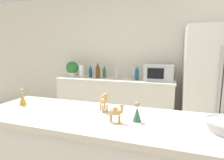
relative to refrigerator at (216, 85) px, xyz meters
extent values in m
cube|color=silver|center=(-1.23, 0.39, 0.39)|extent=(8.00, 0.06, 2.55)
cube|color=silver|center=(-1.66, 0.06, -0.46)|extent=(2.14, 0.60, 0.86)
cube|color=silver|center=(-1.66, 0.06, -0.01)|extent=(2.17, 0.63, 0.03)
cube|color=silver|center=(0.00, 0.00, 0.00)|extent=(0.95, 0.68, 1.77)
cube|color=black|center=(0.00, -0.34, 0.00)|extent=(0.01, 0.01, 1.70)
cylinder|color=#B2B5BA|center=(-0.05, -0.36, 0.09)|extent=(0.02, 0.02, 0.97)
cube|color=beige|center=(-0.98, -2.03, 0.07)|extent=(1.93, 0.55, 0.03)
cylinder|color=silver|center=(-2.57, 0.09, 0.05)|extent=(0.15, 0.15, 0.08)
sphere|color=#2D7033|center=(-2.57, 0.09, 0.19)|extent=(0.25, 0.25, 0.25)
cylinder|color=white|center=(-2.36, 0.08, 0.13)|extent=(0.11, 0.11, 0.24)
cube|color=#B2B5BA|center=(-0.86, 0.08, 0.15)|extent=(0.48, 0.36, 0.28)
cube|color=black|center=(-0.91, -0.10, 0.15)|extent=(0.26, 0.01, 0.17)
cylinder|color=navy|center=(-1.23, 0.01, 0.09)|extent=(0.06, 0.06, 0.16)
cone|color=navy|center=(-1.23, 0.01, 0.21)|extent=(0.06, 0.06, 0.09)
cylinder|color=gold|center=(-1.23, 0.01, 0.26)|extent=(0.02, 0.02, 0.01)
cylinder|color=#B2B7BC|center=(-1.60, 0.03, 0.09)|extent=(0.08, 0.08, 0.15)
cone|color=#B2B7BC|center=(-1.60, 0.03, 0.20)|extent=(0.07, 0.07, 0.08)
cylinder|color=gold|center=(-1.60, 0.03, 0.25)|extent=(0.03, 0.03, 0.01)
cylinder|color=brown|center=(-2.00, 0.06, 0.10)|extent=(0.08, 0.08, 0.19)
cone|color=brown|center=(-2.00, 0.06, 0.25)|extent=(0.08, 0.08, 0.11)
cylinder|color=gold|center=(-2.00, 0.06, 0.31)|extent=(0.03, 0.03, 0.01)
cylinder|color=#2D6033|center=(-1.89, 0.13, 0.08)|extent=(0.06, 0.06, 0.15)
cone|color=#2D6033|center=(-1.89, 0.13, 0.20)|extent=(0.06, 0.06, 0.08)
cylinder|color=gold|center=(-1.89, 0.13, 0.25)|extent=(0.02, 0.02, 0.01)
cylinder|color=#B2B7BC|center=(-1.30, 0.10, 0.09)|extent=(0.08, 0.08, 0.16)
cone|color=#B2B7BC|center=(-1.30, 0.10, 0.22)|extent=(0.08, 0.08, 0.09)
cylinder|color=gold|center=(-1.30, 0.10, 0.27)|extent=(0.03, 0.03, 0.01)
cylinder|color=navy|center=(-2.17, 0.09, 0.09)|extent=(0.06, 0.06, 0.15)
cone|color=navy|center=(-2.17, 0.09, 0.21)|extent=(0.06, 0.06, 0.09)
cylinder|color=gold|center=(-2.17, 0.09, 0.25)|extent=(0.02, 0.02, 0.01)
ellipsoid|color=tan|center=(-0.98, -2.10, 0.15)|extent=(0.08, 0.05, 0.04)
sphere|color=tan|center=(-0.98, -2.10, 0.16)|extent=(0.03, 0.03, 0.03)
cylinder|color=tan|center=(-0.94, -2.10, 0.17)|extent=(0.01, 0.01, 0.04)
sphere|color=tan|center=(-0.94, -2.10, 0.18)|extent=(0.02, 0.02, 0.02)
cylinder|color=tan|center=(-0.95, -2.09, 0.10)|extent=(0.01, 0.01, 0.04)
cylinder|color=tan|center=(-0.95, -2.11, 0.10)|extent=(0.01, 0.01, 0.04)
cylinder|color=tan|center=(-1.00, -2.09, 0.10)|extent=(0.01, 0.01, 0.04)
cylinder|color=tan|center=(-1.00, -2.12, 0.10)|extent=(0.01, 0.01, 0.04)
ellipsoid|color=tan|center=(-1.11, -1.93, 0.16)|extent=(0.10, 0.11, 0.05)
sphere|color=tan|center=(-1.11, -1.93, 0.18)|extent=(0.04, 0.04, 0.04)
cylinder|color=tan|center=(-1.08, -1.97, 0.18)|extent=(0.02, 0.02, 0.05)
sphere|color=tan|center=(-1.08, -1.97, 0.21)|extent=(0.03, 0.03, 0.03)
cylinder|color=tan|center=(-1.08, -1.95, 0.11)|extent=(0.01, 0.01, 0.05)
cylinder|color=tan|center=(-1.11, -1.97, 0.11)|extent=(0.01, 0.01, 0.05)
cylinder|color=tan|center=(-1.12, -1.90, 0.11)|extent=(0.01, 0.01, 0.05)
cylinder|color=tan|center=(-1.14, -1.92, 0.11)|extent=(0.01, 0.01, 0.05)
cone|color=#33664C|center=(-0.86, -2.05, 0.13)|extent=(0.05, 0.05, 0.09)
sphere|color=#A37A5B|center=(-0.86, -2.05, 0.19)|extent=(0.03, 0.03, 0.03)
cone|color=#B28933|center=(-1.76, -2.00, 0.13)|extent=(0.06, 0.06, 0.09)
sphere|color=#A37A5B|center=(-1.76, -2.00, 0.19)|extent=(0.04, 0.04, 0.04)
camera|label=1|loc=(-0.69, -3.03, 0.48)|focal=28.00mm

